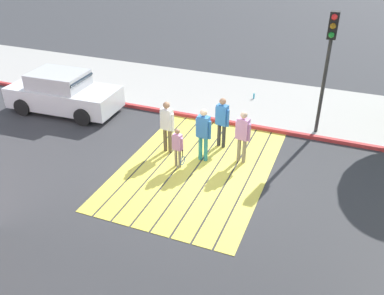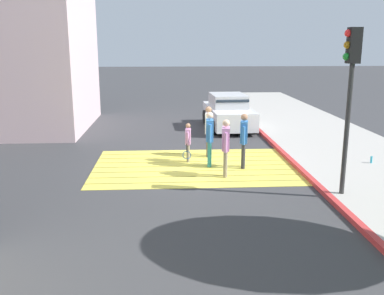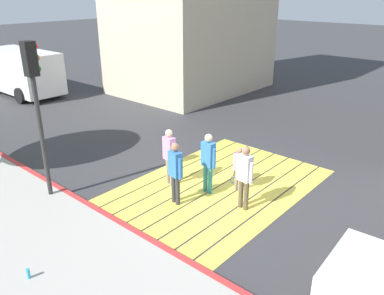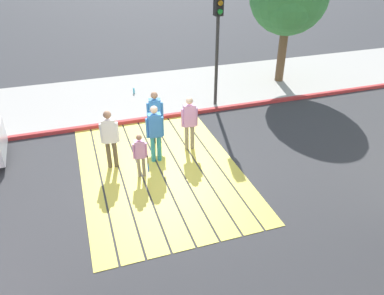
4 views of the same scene
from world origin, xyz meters
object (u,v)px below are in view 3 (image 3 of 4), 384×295
Objects in this scene: water_bottle at (28,273)px; pedestrian_adult_lead at (169,153)px; van_down_street at (22,71)px; pedestrian_teen_behind at (208,159)px; traffic_light_corner at (35,90)px; pedestrian_adult_trailing at (245,173)px; pedestrian_adult_side at (175,169)px; pedestrian_child_with_racket at (238,167)px.

pedestrian_adult_lead is at bearing 9.72° from water_bottle.
pedestrian_teen_behind is at bearing -97.96° from van_down_street.
traffic_light_corner is at bearing 134.92° from pedestrian_teen_behind.
van_down_street reaches higher than pedestrian_teen_behind.
pedestrian_adult_lead is 0.98× the size of pedestrian_adult_trailing.
pedestrian_adult_lead is 1.20m from pedestrian_teen_behind.
traffic_light_corner is 19.27× the size of water_bottle.
van_down_street is at bearing 65.94° from traffic_light_corner.
pedestrian_adult_lead is 0.98× the size of pedestrian_teen_behind.
pedestrian_adult_side is at bearing -54.28° from traffic_light_corner.
traffic_light_corner is at bearing -114.06° from van_down_street.
pedestrian_adult_side is at bearing -0.82° from water_bottle.
pedestrian_adult_side is (-3.08, -14.30, -0.26)m from van_down_street.
pedestrian_adult_trailing is at bearing -57.58° from pedestrian_adult_side.
water_bottle is 0.17× the size of pedestrian_child_with_racket.
pedestrian_child_with_racket is at bearing -25.95° from pedestrian_adult_side.
water_bottle is 0.12× the size of pedestrian_adult_trailing.
traffic_light_corner is at bearing 125.72° from pedestrian_adult_side.
van_down_street reaches higher than water_bottle.
pedestrian_adult_trailing is 1.00× the size of pedestrian_teen_behind.
van_down_street is 2.96× the size of pedestrian_adult_trailing.
pedestrian_adult_trailing reaches higher than water_bottle.
pedestrian_child_with_racket is at bearing -44.38° from traffic_light_corner.
pedestrian_child_with_racket is (1.02, -1.72, -0.27)m from pedestrian_adult_lead.
pedestrian_adult_side is 1.33× the size of pedestrian_child_with_racket.
traffic_light_corner reaches higher than pedestrian_adult_side.
pedestrian_adult_lead is (-2.40, -13.42, -0.27)m from van_down_street.
van_down_street is 14.63m from pedestrian_adult_side.
traffic_light_corner is (-5.12, -11.47, 1.76)m from van_down_street.
traffic_light_corner is 3.23× the size of pedestrian_child_with_racket.
traffic_light_corner reaches higher than pedestrian_child_with_racket.
pedestrian_child_with_racket is (0.66, -0.57, -0.29)m from pedestrian_teen_behind.
pedestrian_adult_side is (4.14, -0.06, 0.79)m from water_bottle.
pedestrian_adult_trailing is at bearing -93.63° from pedestrian_teen_behind.
pedestrian_adult_lead is 2.42m from pedestrian_adult_trailing.
pedestrian_teen_behind reaches higher than pedestrian_child_with_racket.
traffic_light_corner is at bearing 144.46° from pedestrian_adult_lead.
water_bottle is at bearing 179.18° from pedestrian_adult_side.
pedestrian_adult_side reaches higher than water_bottle.
pedestrian_adult_trailing is at bearing -97.62° from van_down_street.
pedestrian_adult_trailing reaches higher than pedestrian_child_with_racket.
pedestrian_adult_lead is 2.01m from pedestrian_child_with_racket.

